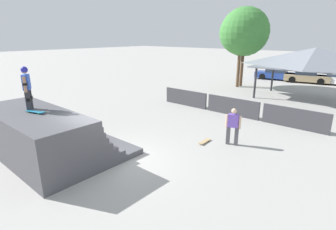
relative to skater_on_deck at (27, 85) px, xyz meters
name	(u,v)px	position (x,y,z in m)	size (l,w,h in m)	color
ground_plane	(110,162)	(2.77, 1.51, -2.83)	(160.00, 160.00, 0.00)	#A3A09B
quarter_pipe_ramp	(44,136)	(0.38, 0.21, -1.99)	(5.67, 4.08, 1.87)	#4C4C51
skater_on_deck	(27,85)	(0.00, 0.00, 0.00)	(0.68, 0.51, 1.66)	#2D2D33
skateboard_on_deck	(36,112)	(0.59, -0.06, -0.90)	(0.86, 0.43, 0.09)	green
bystander_walking	(233,125)	(5.50, 6.06, -1.91)	(0.66, 0.35, 1.65)	#4C4C51
skateboard_on_ground	(204,141)	(4.48, 5.43, -2.77)	(0.23, 0.80, 0.09)	silver
barrier_fence	(232,107)	(3.39, 10.13, -2.30)	(10.38, 0.12, 1.05)	#3D3D42
pavilion_shelter	(315,59)	(5.91, 17.15, 0.22)	(7.99, 4.26, 3.81)	#2D2D33
tree_beside_pavilion	(245,32)	(-0.48, 19.21, 2.09)	(4.31, 4.31, 7.08)	brown
tree_far_back	(241,33)	(-0.55, 18.67, 1.99)	(3.80, 3.80, 6.74)	brown
parked_car_blue	(277,74)	(0.81, 25.27, -2.22)	(4.62, 2.15, 1.27)	navy
parked_car_tan	(306,77)	(3.71, 25.35, -2.22)	(4.41, 2.52, 1.27)	tan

